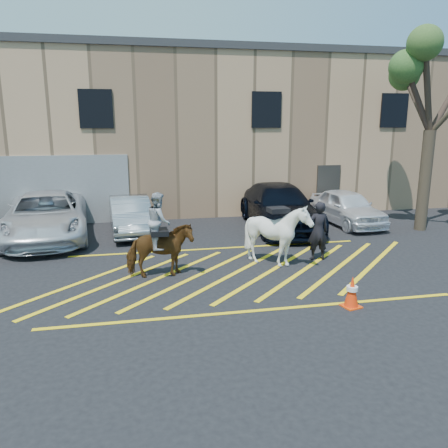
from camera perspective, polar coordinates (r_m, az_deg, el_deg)
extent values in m
plane|color=black|center=(12.42, 1.10, -6.02)|extent=(90.00, 90.00, 0.00)
imported|color=silver|center=(16.77, -22.23, 0.97)|extent=(3.38, 6.21, 1.65)
imported|color=gray|center=(16.81, -12.12, 1.17)|extent=(1.80, 4.22, 1.35)
imported|color=black|center=(17.31, 7.23, 2.26)|extent=(2.66, 5.92, 1.68)
imported|color=white|center=(18.49, 15.72, 2.13)|extent=(1.94, 4.24, 1.41)
imported|color=black|center=(13.40, 12.18, -0.89)|extent=(0.66, 0.43, 1.79)
cube|color=tan|center=(23.60, -5.28, 11.67)|extent=(32.00, 10.00, 7.00)
cube|color=#2D2D30|center=(23.80, -5.48, 20.49)|extent=(32.20, 10.20, 0.30)
cube|color=black|center=(18.48, -16.39, 14.24)|extent=(1.30, 0.08, 1.50)
cube|color=black|center=(19.24, 5.57, 14.63)|extent=(1.30, 0.08, 1.50)
cube|color=black|center=(21.74, 21.34, 13.64)|extent=(1.30, 0.08, 1.50)
cube|color=#38332D|center=(20.52, 13.42, 4.43)|extent=(1.10, 0.08, 2.20)
cube|color=yellow|center=(11.99, -18.75, -7.43)|extent=(4.20, 4.20, 0.01)
cube|color=yellow|center=(11.89, -13.70, -7.26)|extent=(4.20, 4.20, 0.01)
cube|color=yellow|center=(11.88, -8.60, -7.04)|extent=(4.20, 4.20, 0.01)
cube|color=yellow|center=(11.97, -3.54, -6.76)|extent=(4.20, 4.20, 0.01)
cube|color=yellow|center=(12.14, 1.40, -6.44)|extent=(4.20, 4.20, 0.01)
cube|color=yellow|center=(12.41, 6.17, -6.09)|extent=(4.20, 4.20, 0.01)
cube|color=yellow|center=(12.75, 10.69, -5.71)|extent=(4.20, 4.20, 0.01)
cube|color=yellow|center=(13.17, 14.96, -5.32)|extent=(4.20, 4.20, 0.01)
cube|color=yellow|center=(13.66, 18.93, -4.94)|extent=(4.20, 4.20, 0.01)
cube|color=yellow|center=(14.47, -0.78, -3.20)|extent=(9.50, 0.12, 0.01)
cube|color=yellow|center=(9.90, 4.65, -11.18)|extent=(9.50, 0.12, 0.01)
imported|color=#5C3615|center=(11.77, -8.40, -3.47)|extent=(1.78, 0.87, 1.48)
imported|color=#979AA1|center=(11.57, -8.53, 0.43)|extent=(0.60, 0.75, 1.50)
cube|color=black|center=(11.64, -8.48, -1.04)|extent=(0.48, 0.58, 0.14)
imported|color=silver|center=(12.66, 7.00, -1.37)|extent=(1.62, 1.79, 1.85)
cube|color=black|center=(12.50, 7.09, 1.83)|extent=(0.60, 0.50, 0.14)
cube|color=#FB430A|center=(10.45, 16.24, -10.26)|extent=(0.46, 0.46, 0.03)
cone|color=#F33209|center=(10.32, 16.37, -8.39)|extent=(0.32, 0.32, 0.70)
cylinder|color=white|center=(10.30, 16.39, -8.08)|extent=(0.25, 0.25, 0.10)
cylinder|color=#473A2B|center=(18.35, 24.74, 5.12)|extent=(0.44, 0.44, 3.80)
cylinder|color=#4A382D|center=(18.89, 23.86, 14.26)|extent=(0.33, 1.88, 2.34)
cylinder|color=#433028|center=(17.88, 24.03, 14.51)|extent=(1.40, 0.20, 2.39)
cylinder|color=#443429|center=(17.75, 25.04, 15.59)|extent=(1.16, 0.77, 3.11)
sphere|color=#457230|center=(19.63, 22.49, 17.53)|extent=(1.20, 1.20, 1.20)
sphere|color=#456D2F|center=(17.63, 22.69, 18.42)|extent=(1.20, 1.20, 1.20)
sphere|color=#46682C|center=(17.42, 24.76, 20.69)|extent=(1.20, 1.20, 1.20)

